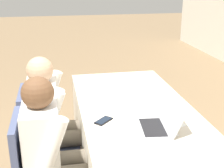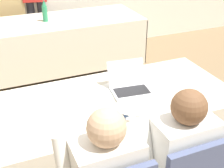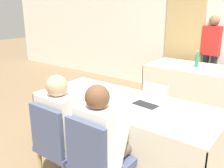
% 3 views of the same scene
% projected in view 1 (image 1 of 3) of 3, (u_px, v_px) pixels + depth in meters
% --- Properties ---
extents(conference_table_near, '(2.08, 0.87, 0.75)m').
position_uv_depth(conference_table_near, '(140.00, 134.00, 2.38)').
color(conference_table_near, beige).
rests_on(conference_table_near, ground_plane).
extents(laptop, '(0.33, 0.32, 0.21)m').
position_uv_depth(laptop, '(159.00, 124.00, 2.07)').
color(laptop, '#B7B7BC').
rests_on(laptop, conference_table_near).
extents(cell_phone, '(0.15, 0.15, 0.01)m').
position_uv_depth(cell_phone, '(104.00, 121.00, 2.20)').
color(cell_phone, black).
rests_on(cell_phone, conference_table_near).
extents(paper_beside_laptop, '(0.29, 0.35, 0.00)m').
position_uv_depth(paper_beside_laptop, '(160.00, 124.00, 2.16)').
color(paper_beside_laptop, white).
rests_on(paper_beside_laptop, conference_table_near).
extents(paper_centre_table, '(0.22, 0.31, 0.00)m').
position_uv_depth(paper_centre_table, '(153.00, 130.00, 2.08)').
color(paper_centre_table, white).
rests_on(paper_centre_table, conference_table_near).
extents(chair_near_left, '(0.44, 0.44, 0.90)m').
position_uv_depth(chair_near_left, '(42.00, 138.00, 2.49)').
color(chair_near_left, tan).
rests_on(chair_near_left, ground_plane).
extents(person_checkered_shirt, '(0.50, 0.52, 1.16)m').
position_uv_depth(person_checkered_shirt, '(54.00, 118.00, 2.46)').
color(person_checkered_shirt, '#665B4C').
rests_on(person_checkered_shirt, ground_plane).
extents(person_white_shirt, '(0.50, 0.52, 1.16)m').
position_uv_depth(person_white_shirt, '(55.00, 150.00, 2.02)').
color(person_white_shirt, '#665B4C').
rests_on(person_white_shirt, ground_plane).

